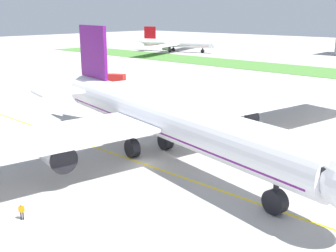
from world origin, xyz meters
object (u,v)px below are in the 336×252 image
Objects in this scene: airliner_foreground at (161,117)px; service_truck_baggage_loader at (115,78)px; ground_crew_wingwalker_port at (22,210)px; parked_airliner_far_left at (176,43)px.

airliner_foreground is 64.00m from service_truck_baggage_loader.
service_truck_baggage_loader is (-54.32, 57.66, 0.44)m from ground_crew_wingwalker_port.
ground_crew_wingwalker_port is at bearing -46.71° from service_truck_baggage_loader.
ground_crew_wingwalker_port is 0.02× the size of parked_airliner_far_left.
airliner_foreground is 14.87× the size of service_truck_baggage_loader.
ground_crew_wingwalker_port is at bearing -53.29° from parked_airliner_far_left.
ground_crew_wingwalker_port is (1.82, -21.32, -4.84)m from airliner_foreground.
airliner_foreground is 157.73m from parked_airliner_far_left.
service_truck_baggage_loader is 0.09× the size of parked_airliner_far_left.
airliner_foreground is at bearing -34.69° from service_truck_baggage_loader.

